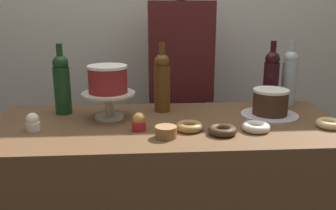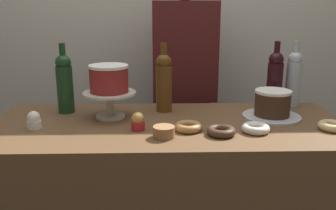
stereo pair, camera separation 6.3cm
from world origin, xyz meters
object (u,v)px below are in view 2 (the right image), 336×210
Objects in this scene: cake_stand_pedestal at (110,100)px; cookie_stack at (164,132)px; wine_bottle_clear at (294,78)px; barista_figure at (184,100)px; donut_glazed at (332,126)px; chocolate_round_cake at (272,103)px; wine_bottle_amber at (164,81)px; donut_maple at (188,127)px; wine_bottle_green at (65,82)px; white_layer_cake at (109,79)px; donut_sugar at (256,128)px; wine_bottle_dark_red at (275,78)px; cupcake_caramel at (138,122)px; donut_chocolate at (221,131)px; cupcake_vanilla at (34,121)px.

cake_stand_pedestal reaches higher than cookie_stack.
wine_bottle_clear is 0.63m from barista_figure.
donut_glazed is at bearing -85.31° from wine_bottle_clear.
chocolate_round_cake is 0.49× the size of wine_bottle_amber.
donut_glazed is (0.68, -0.30, -0.13)m from wine_bottle_amber.
barista_figure is at bearing 149.90° from wine_bottle_clear.
wine_bottle_clear reaches higher than donut_maple.
white_layer_cake is at bearing -23.64° from wine_bottle_green.
chocolate_round_cake is at bearing 57.50° from donut_sugar.
wine_bottle_clear is at bearing 34.39° from cookie_stack.
wine_bottle_dark_red is 0.55m from wine_bottle_amber.
cupcake_caramel is at bearing -111.61° from wine_bottle_amber.
wine_bottle_amber is 0.44m from barista_figure.
cake_stand_pedestal is 0.10m from white_layer_cake.
donut_maple is (0.56, -0.28, -0.13)m from wine_bottle_green.
donut_glazed is at bearing -1.46° from cupcake_caramel.
wine_bottle_clear is 0.80m from cookie_stack.
white_layer_cake is at bearing 178.57° from chocolate_round_cake.
donut_sugar is (0.27, -0.03, 0.00)m from donut_maple.
cake_stand_pedestal reaches higher than cupcake_caramel.
wine_bottle_dark_red and wine_bottle_amber have the same top height.
barista_figure is at bearing 143.10° from wine_bottle_dark_red.
donut_glazed is at bearing 3.78° from donut_sugar.
cookie_stack is (0.24, -0.26, -0.16)m from white_layer_cake.
donut_sugar is (-0.29, -0.40, -0.13)m from wine_bottle_clear.
donut_sugar is at bearing -122.50° from chocolate_round_cake.
wine_bottle_clear is 0.51m from donut_sugar.
wine_bottle_green is 0.46m from wine_bottle_amber.
cake_stand_pedestal is 0.73× the size of wine_bottle_amber.
wine_bottle_amber reaches higher than cupcake_caramel.
wine_bottle_clear reaches higher than donut_chocolate.
cupcake_caramel is 0.70m from barista_figure.
wine_bottle_dark_red is at bearing 16.26° from cupcake_vanilla.
cake_stand_pedestal is at bearing 0.00° from white_layer_cake.
barista_figure is (0.12, 0.38, -0.19)m from wine_bottle_amber.
cookie_stack is at bearing -142.18° from donut_maple.
cake_stand_pedestal is at bearing 178.57° from chocolate_round_cake.
cupcake_caramel is (0.13, -0.17, -0.05)m from cake_stand_pedestal.
wine_bottle_green is 1.00× the size of wine_bottle_amber.
cookie_stack is (-0.65, -0.45, -0.12)m from wine_bottle_clear.
donut_glazed is (0.19, -0.17, -0.05)m from chocolate_round_cake.
donut_glazed is (0.03, -0.38, -0.13)m from wine_bottle_clear.
cookie_stack is at bearing -145.61° from wine_bottle_clear.
cupcake_vanilla is 0.88× the size of cookie_stack.
donut_sugar is at bearing -125.99° from wine_bottle_clear.
chocolate_round_cake is 0.49× the size of wine_bottle_green.
donut_glazed is 0.58m from donut_maple.
cake_stand_pedestal is at bearing -23.64° from wine_bottle_green.
wine_bottle_clear reaches higher than chocolate_round_cake.
wine_bottle_green is 0.89m from donut_sugar.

